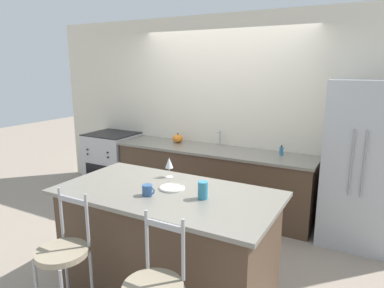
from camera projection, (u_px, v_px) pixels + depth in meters
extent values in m
plane|color=gray|center=(200.00, 219.00, 4.58)|extent=(18.00, 18.00, 0.00)
cube|color=beige|center=(224.00, 113.00, 4.90)|extent=(6.00, 0.07, 2.70)
cube|color=#4C3828|center=(213.00, 180.00, 4.82)|extent=(2.76, 0.66, 0.86)
cube|color=gray|center=(213.00, 150.00, 4.72)|extent=(2.80, 0.70, 0.03)
cube|color=black|center=(213.00, 149.00, 4.72)|extent=(0.56, 0.36, 0.01)
cylinder|color=#ADAFB5|center=(220.00, 138.00, 4.88)|extent=(0.02, 0.02, 0.22)
cylinder|color=#ADAFB5|center=(218.00, 132.00, 4.81)|extent=(0.02, 0.12, 0.02)
cube|color=#4C3828|center=(167.00, 244.00, 3.03)|extent=(1.79, 0.88, 0.92)
cube|color=gray|center=(166.00, 193.00, 2.92)|extent=(1.91, 1.00, 0.03)
cube|color=#ADAFB5|center=(359.00, 164.00, 3.83)|extent=(0.73, 0.69, 1.86)
cylinder|color=#939399|center=(352.00, 163.00, 3.53)|extent=(0.02, 0.02, 0.71)
cylinder|color=#939399|center=(364.00, 164.00, 3.47)|extent=(0.02, 0.02, 0.71)
cube|color=#B7B7BC|center=(113.00, 162.00, 5.63)|extent=(0.75, 0.67, 0.93)
cube|color=black|center=(99.00, 174.00, 5.36)|extent=(0.54, 0.01, 0.30)
cube|color=black|center=(112.00, 134.00, 5.53)|extent=(0.75, 0.67, 0.02)
cylinder|color=black|center=(87.00, 150.00, 5.37)|extent=(0.03, 0.02, 0.03)
cylinder|color=black|center=(108.00, 153.00, 5.18)|extent=(0.03, 0.02, 0.03)
cylinder|color=black|center=(88.00, 154.00, 5.39)|extent=(0.03, 0.02, 0.03)
cylinder|color=black|center=(108.00, 157.00, 5.19)|extent=(0.03, 0.02, 0.03)
cylinder|color=#99999E|center=(67.00, 279.00, 2.77)|extent=(0.02, 0.02, 0.64)
cylinder|color=gray|center=(62.00, 253.00, 2.51)|extent=(0.38, 0.38, 0.04)
cylinder|color=#99999E|center=(61.00, 213.00, 2.64)|extent=(0.02, 0.02, 0.41)
cylinder|color=#99999E|center=(87.00, 221.00, 2.51)|extent=(0.02, 0.02, 0.41)
cube|color=#99999E|center=(73.00, 200.00, 2.55)|extent=(0.27, 0.02, 0.04)
cylinder|color=#99999E|center=(147.00, 240.00, 2.23)|extent=(0.02, 0.02, 0.41)
cylinder|color=#99999E|center=(183.00, 250.00, 2.11)|extent=(0.02, 0.02, 0.41)
cube|color=#99999E|center=(164.00, 226.00, 2.14)|extent=(0.27, 0.02, 0.04)
cylinder|color=beige|center=(172.00, 188.00, 2.97)|extent=(0.22, 0.22, 0.01)
torus|color=beige|center=(172.00, 187.00, 2.97)|extent=(0.22, 0.22, 0.01)
cylinder|color=white|center=(169.00, 177.00, 3.29)|extent=(0.07, 0.07, 0.00)
cylinder|color=white|center=(169.00, 172.00, 3.28)|extent=(0.01, 0.01, 0.09)
cone|color=white|center=(169.00, 163.00, 3.26)|extent=(0.08, 0.08, 0.10)
cylinder|color=#335689|center=(147.00, 190.00, 2.81)|extent=(0.09, 0.09, 0.09)
torus|color=#335689|center=(152.00, 191.00, 2.79)|extent=(0.06, 0.01, 0.06)
cylinder|color=teal|center=(203.00, 190.00, 2.74)|extent=(0.08, 0.08, 0.14)
ellipsoid|color=orange|center=(178.00, 139.00, 5.08)|extent=(0.16, 0.16, 0.12)
cylinder|color=brown|center=(178.00, 134.00, 5.06)|extent=(0.02, 0.02, 0.02)
cylinder|color=teal|center=(281.00, 151.00, 4.36)|extent=(0.05, 0.05, 0.10)
cylinder|color=black|center=(282.00, 146.00, 4.34)|extent=(0.02, 0.02, 0.03)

